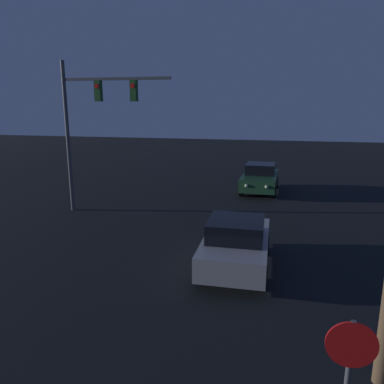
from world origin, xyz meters
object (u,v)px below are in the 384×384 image
Objects in this scene: car_near at (236,244)px; car_far at (260,178)px; traffic_signal_mast at (91,114)px; stop_sign at (348,379)px.

car_near is 10.80m from car_far.
car_far is (0.22, 10.79, 0.00)m from car_near.
stop_sign is at bearing -51.12° from traffic_signal_mast.
stop_sign is (9.30, -11.53, -2.88)m from traffic_signal_mast.
traffic_signal_mast is at bearing 145.33° from car_near.
car_near is 1.65× the size of stop_sign.
car_far is 17.53m from stop_sign.
stop_sign is (1.86, -17.41, 0.88)m from car_far.
stop_sign is at bearing 98.51° from car_far.
stop_sign reaches higher than car_far.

